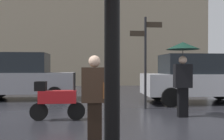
{
  "coord_description": "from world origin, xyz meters",
  "views": [
    {
      "loc": [
        -0.16,
        -2.5,
        1.37
      ],
      "look_at": [
        0.58,
        5.7,
        1.28
      ],
      "focal_mm": 39.12,
      "sensor_mm": 36.0,
      "label": 1
    }
  ],
  "objects": [
    {
      "name": "pedestrian_with_bag",
      "position": [
        -0.07,
        1.77,
        0.9
      ],
      "size": [
        0.49,
        0.24,
        1.58
      ],
      "rotation": [
        0.0,
        0.0,
        2.42
      ],
      "color": "black",
      "rests_on": "ground"
    },
    {
      "name": "parked_car_left",
      "position": [
        3.92,
        6.54,
        0.95
      ],
      "size": [
        4.18,
        1.89,
        1.86
      ],
      "rotation": [
        0.0,
        0.0,
        2.87
      ],
      "color": "silver",
      "rests_on": "ground"
    },
    {
      "name": "street_signpost",
      "position": [
        1.67,
        5.44,
        1.84
      ],
      "size": [
        1.08,
        0.08,
        3.04
      ],
      "color": "black",
      "rests_on": "ground"
    },
    {
      "name": "pedestrian_with_umbrella",
      "position": [
        2.38,
        4.0,
        1.55
      ],
      "size": [
        0.9,
        0.9,
        2.07
      ],
      "rotation": [
        0.0,
        0.0,
        3.14
      ],
      "color": "black",
      "rests_on": "ground"
    },
    {
      "name": "building_block",
      "position": [
        0.0,
        16.7,
        6.48
      ],
      "size": [
        17.72,
        2.51,
        12.96
      ],
      "primitive_type": "cube",
      "color": "gray",
      "rests_on": "ground"
    },
    {
      "name": "parked_scooter",
      "position": [
        -1.04,
        3.89,
        0.56
      ],
      "size": [
        1.41,
        0.32,
        1.23
      ],
      "rotation": [
        0.0,
        0.0,
        0.06
      ],
      "color": "black",
      "rests_on": "ground"
    },
    {
      "name": "parked_car_right",
      "position": [
        -2.96,
        8.11,
        0.98
      ],
      "size": [
        4.1,
        1.84,
        1.97
      ],
      "rotation": [
        0.0,
        0.0,
        3.13
      ],
      "color": "gray",
      "rests_on": "ground"
    }
  ]
}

